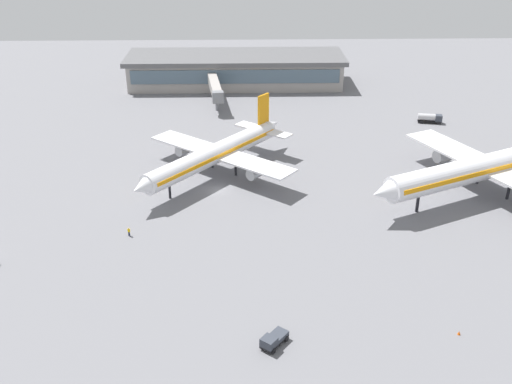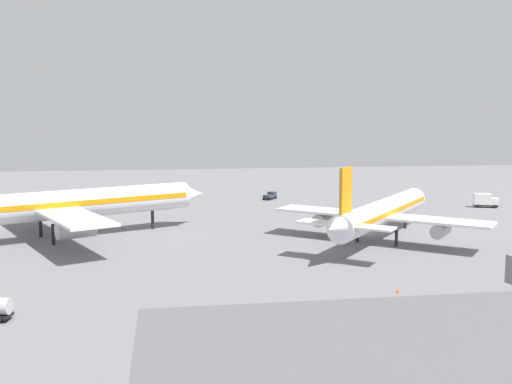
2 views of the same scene
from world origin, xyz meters
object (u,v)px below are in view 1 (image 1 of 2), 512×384
at_px(pushback_tractor, 273,340).
at_px(ground_crew_worker, 129,232).
at_px(airplane_at_gate, 486,167).
at_px(safety_cone_near_gate, 254,127).
at_px(airplane_taxiing, 216,153).
at_px(safety_cone_mid_apron, 459,333).
at_px(fuel_truck, 430,118).

distance_m(pushback_tractor, ground_crew_worker, 38.55).
xyz_separation_m(airplane_at_gate, safety_cone_near_gate, (45.76, -39.99, -5.82)).
bearing_deg(safety_cone_near_gate, airplane_taxiing, 72.99).
xyz_separation_m(airplane_taxiing, safety_cone_mid_apron, (-35.85, 53.79, -4.83)).
bearing_deg(pushback_tractor, airplane_at_gate, 173.08).
xyz_separation_m(airplane_taxiing, ground_crew_worker, (14.80, 25.65, -4.28)).
distance_m(fuel_truck, safety_cone_near_gate, 47.48).
relative_size(airplane_taxiing, fuel_truck, 5.89).
xyz_separation_m(airplane_at_gate, fuel_truck, (-1.63, -42.64, -4.73)).
bearing_deg(airplane_at_gate, safety_cone_near_gate, -66.58).
xyz_separation_m(fuel_truck, ground_crew_worker, (71.19, 57.71, -0.54)).
xyz_separation_m(fuel_truck, safety_cone_near_gate, (47.39, 2.65, -1.09)).
relative_size(ground_crew_worker, safety_cone_near_gate, 2.78).
bearing_deg(airplane_taxiing, safety_cone_mid_apron, 73.04).
distance_m(airplane_taxiing, ground_crew_worker, 29.92).
distance_m(safety_cone_near_gate, safety_cone_mid_apron, 87.43).
relative_size(pushback_tractor, ground_crew_worker, 2.77).
height_order(ground_crew_worker, safety_cone_near_gate, ground_crew_worker).
bearing_deg(safety_cone_mid_apron, airplane_at_gate, -113.64).
height_order(ground_crew_worker, safety_cone_mid_apron, ground_crew_worker).
relative_size(pushback_tractor, fuel_truck, 0.71).
bearing_deg(pushback_tractor, ground_crew_worker, -102.25).
bearing_deg(ground_crew_worker, safety_cone_near_gate, -174.14).
height_order(airplane_taxiing, safety_cone_mid_apron, airplane_taxiing).
xyz_separation_m(airplane_taxiing, pushback_tractor, (-9.74, 55.38, -4.16)).
bearing_deg(safety_cone_mid_apron, pushback_tractor, 3.48).
bearing_deg(pushback_tractor, fuel_truck, -169.86).
bearing_deg(airplane_taxiing, airplane_at_gate, 118.43).
height_order(fuel_truck, safety_cone_near_gate, fuel_truck).
bearing_deg(fuel_truck, ground_crew_worker, -130.13).
distance_m(airplane_at_gate, ground_crew_worker, 71.37).
bearing_deg(safety_cone_near_gate, pushback_tractor, 90.50).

